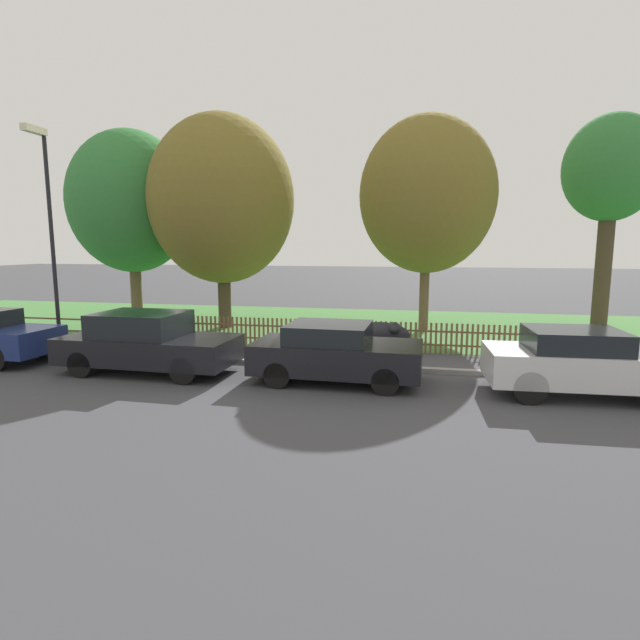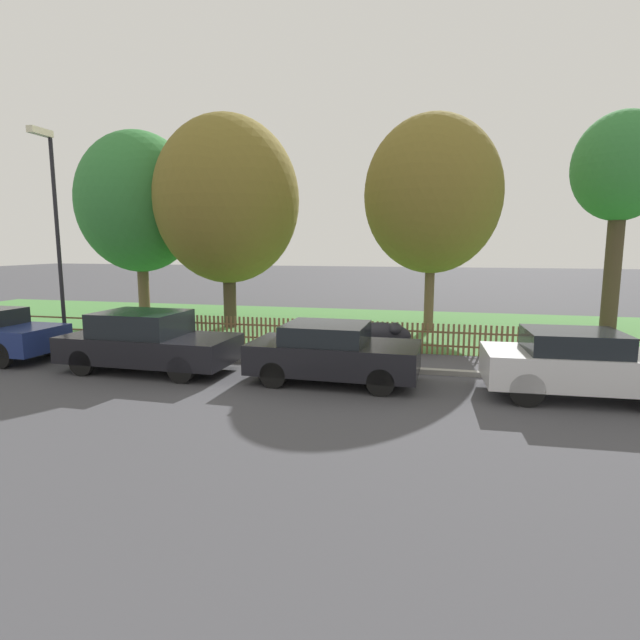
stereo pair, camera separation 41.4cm
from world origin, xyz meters
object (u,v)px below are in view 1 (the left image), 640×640
at_px(covered_motorcycle, 381,335).
at_px(tree_mid_park, 427,195).
at_px(parked_car_red_compact, 580,362).
at_px(parked_car_navy_estate, 335,352).
at_px(tree_far_left, 611,171).
at_px(tree_behind_motorcycle, 222,200).
at_px(street_lamp, 48,216).
at_px(parked_car_black_saloon, 147,342).
at_px(tree_nearest_kerb, 132,202).

relative_size(covered_motorcycle, tree_mid_park, 0.24).
bearing_deg(tree_mid_park, parked_car_red_compact, -67.92).
xyz_separation_m(parked_car_navy_estate, tree_mid_park, (1.95, 7.59, 4.11)).
bearing_deg(parked_car_red_compact, covered_motorcycle, 143.32).
height_order(parked_car_navy_estate, tree_far_left, tree_far_left).
xyz_separation_m(tree_behind_motorcycle, street_lamp, (-3.08, -5.04, -0.82)).
relative_size(parked_car_red_compact, covered_motorcycle, 2.08).
bearing_deg(tree_far_left, tree_behind_motorcycle, -170.49).
height_order(parked_car_black_saloon, parked_car_navy_estate, parked_car_black_saloon).
bearing_deg(covered_motorcycle, parked_car_black_saloon, -156.00).
height_order(parked_car_black_saloon, covered_motorcycle, parked_car_black_saloon).
height_order(parked_car_navy_estate, tree_nearest_kerb, tree_nearest_kerb).
bearing_deg(tree_mid_park, parked_car_navy_estate, -104.41).
distance_m(parked_car_red_compact, covered_motorcycle, 5.18).
relative_size(tree_nearest_kerb, street_lamp, 1.19).
bearing_deg(covered_motorcycle, tree_behind_motorcycle, 144.35).
bearing_deg(parked_car_black_saloon, tree_far_left, 35.82).
height_order(parked_car_black_saloon, tree_nearest_kerb, tree_nearest_kerb).
xyz_separation_m(parked_car_black_saloon, parked_car_red_compact, (9.66, -0.01, -0.01)).
distance_m(parked_car_red_compact, tree_nearest_kerb, 16.34).
relative_size(parked_car_navy_estate, tree_far_left, 0.50).
bearing_deg(tree_mid_park, street_lamp, -149.61).
bearing_deg(parked_car_black_saloon, tree_behind_motorcycle, 97.28).
xyz_separation_m(parked_car_navy_estate, tree_nearest_kerb, (-9.16, 6.94, 4.00)).
bearing_deg(tree_far_left, parked_car_black_saloon, -145.29).
xyz_separation_m(parked_car_red_compact, street_lamp, (-13.45, 1.59, 3.13)).
distance_m(tree_behind_motorcycle, tree_far_left, 13.76).
bearing_deg(tree_behind_motorcycle, parked_car_navy_estate, -50.96).
bearing_deg(parked_car_red_compact, tree_far_left, 68.20).
bearing_deg(tree_mid_park, parked_car_black_saloon, -130.61).
bearing_deg(tree_behind_motorcycle, parked_car_red_compact, -32.56).
xyz_separation_m(covered_motorcycle, street_lamp, (-9.18, -1.35, 3.27)).
xyz_separation_m(tree_mid_park, tree_far_left, (6.27, 1.24, 0.81)).
bearing_deg(tree_nearest_kerb, parked_car_navy_estate, -37.13).
bearing_deg(tree_far_left, parked_car_red_compact, -109.59).
distance_m(parked_car_red_compact, tree_behind_motorcycle, 12.93).
bearing_deg(parked_car_red_compact, street_lamp, 171.06).
bearing_deg(parked_car_black_saloon, tree_nearest_kerb, 124.22).
distance_m(covered_motorcycle, tree_behind_motorcycle, 8.22).
relative_size(parked_car_navy_estate, street_lamp, 0.61).
height_order(parked_car_navy_estate, street_lamp, street_lamp).
height_order(parked_car_red_compact, tree_behind_motorcycle, tree_behind_motorcycle).
height_order(parked_car_red_compact, tree_far_left, tree_far_left).
bearing_deg(tree_far_left, covered_motorcycle, -141.29).
relative_size(parked_car_red_compact, tree_behind_motorcycle, 0.49).
relative_size(parked_car_navy_estate, tree_nearest_kerb, 0.51).
distance_m(parked_car_black_saloon, parked_car_navy_estate, 4.60).
bearing_deg(tree_nearest_kerb, tree_far_left, 6.20).
relative_size(parked_car_red_compact, tree_nearest_kerb, 0.51).
distance_m(tree_mid_park, tree_far_left, 6.44).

